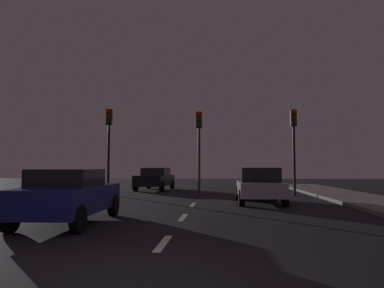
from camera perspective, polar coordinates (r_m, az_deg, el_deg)
The scene contains 10 objects.
ground_plane at distance 11.82m, azimuth -1.10°, elevation -11.04°, with size 80.00×80.00×0.00m, color black.
lane_stripe_second at distance 7.51m, azimuth -4.54°, elevation -15.22°, with size 0.16×1.60×0.01m, color silver.
lane_stripe_third at distance 11.22m, azimuth -1.40°, elevation -11.41°, with size 0.16×1.60×0.01m, color silver.
lane_stripe_fourth at distance 14.98m, azimuth 0.13°, elevation -9.49°, with size 0.16×1.60×0.01m, color silver.
traffic_signal_left at distance 21.03m, azimuth -12.91°, elevation 1.47°, with size 0.32×0.38×4.82m.
traffic_signal_center at distance 20.08m, azimuth 1.11°, elevation 1.21°, with size 0.32×0.38×4.60m.
traffic_signal_right at distance 20.43m, azimuth 15.66°, elevation 1.37°, with size 0.32×0.38×4.66m.
car_stopped_ahead at distance 15.95m, azimuth 10.51°, elevation -6.36°, with size 1.90×3.97×1.51m.
car_adjacent_lane at distance 10.55m, azimuth -18.68°, elevation -7.60°, with size 1.96×4.25×1.46m.
car_oncoming_far at distance 24.98m, azimuth -5.79°, elevation -5.42°, with size 2.23×4.37×1.50m.
Camera 1 is at (1.16, -4.66, 1.49)m, focal length 34.05 mm.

